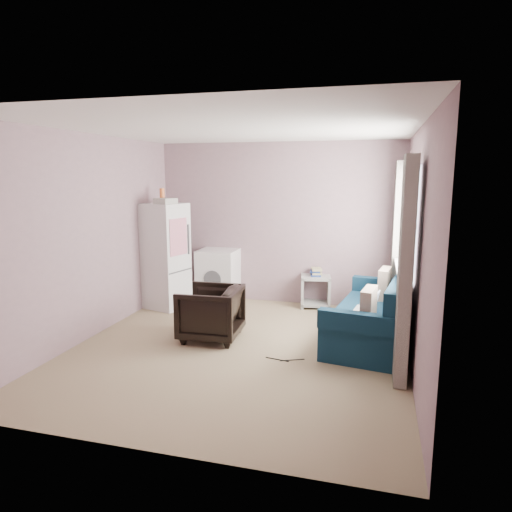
% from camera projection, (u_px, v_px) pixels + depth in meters
% --- Properties ---
extents(room, '(3.84, 4.24, 2.54)m').
position_uv_depth(room, '(240.00, 243.00, 5.12)').
color(room, '#8D7A5C').
rests_on(room, ground).
extents(armchair, '(0.69, 0.74, 0.72)m').
position_uv_depth(armchair, '(211.00, 310.00, 5.61)').
color(armchair, black).
rests_on(armchair, ground).
extents(fridge, '(0.67, 0.67, 1.81)m').
position_uv_depth(fridge, '(166.00, 255.00, 6.89)').
color(fridge, silver).
rests_on(fridge, ground).
extents(washing_machine, '(0.60, 0.61, 0.84)m').
position_uv_depth(washing_machine, '(219.00, 274.00, 7.26)').
color(washing_machine, silver).
rests_on(washing_machine, ground).
extents(side_table, '(0.51, 0.51, 0.60)m').
position_uv_depth(side_table, '(316.00, 288.00, 7.00)').
color(side_table, gray).
rests_on(side_table, ground).
extents(sofa, '(1.12, 1.98, 0.84)m').
position_uv_depth(sofa, '(377.00, 317.00, 5.52)').
color(sofa, '#0D2B3F').
rests_on(sofa, ground).
extents(window_dressing, '(0.17, 2.62, 2.18)m').
position_uv_depth(window_dressing, '(401.00, 252.00, 5.35)').
color(window_dressing, white).
rests_on(window_dressing, ground).
extents(floor_cables, '(0.43, 0.12, 0.01)m').
position_uv_depth(floor_cables, '(285.00, 360.00, 5.00)').
color(floor_cables, black).
rests_on(floor_cables, ground).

